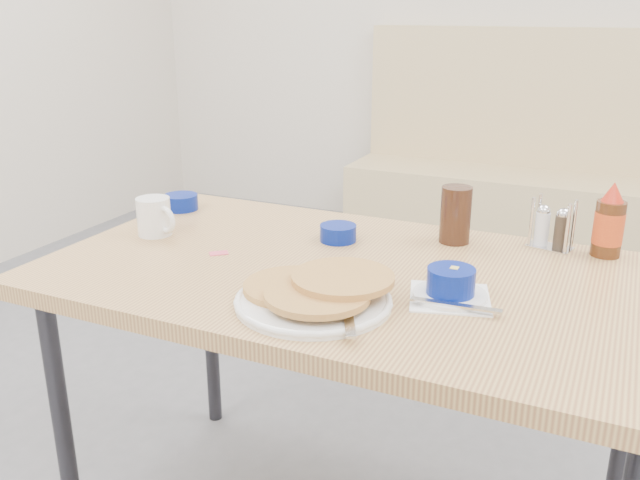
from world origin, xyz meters
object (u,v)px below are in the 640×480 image
at_px(pancake_plate, 316,294).
at_px(grits_setting, 451,286).
at_px(butter_bowl, 338,233).
at_px(condiment_caddy, 551,231).
at_px(amber_tumbler, 456,215).
at_px(creamer_bowl, 181,202).
at_px(syrup_bottle, 609,224).
at_px(coffee_mug, 155,216).
at_px(dining_table, 351,294).
at_px(booth_bench, 520,188).

height_order(pancake_plate, grits_setting, grits_setting).
distance_m(butter_bowl, condiment_caddy, 0.53).
bearing_deg(condiment_caddy, amber_tumbler, -152.82).
height_order(creamer_bowl, condiment_caddy, condiment_caddy).
bearing_deg(grits_setting, syrup_bottle, 56.36).
height_order(butter_bowl, condiment_caddy, condiment_caddy).
distance_m(grits_setting, condiment_caddy, 0.43).
height_order(pancake_plate, coffee_mug, coffee_mug).
relative_size(coffee_mug, creamer_bowl, 1.29).
height_order(dining_table, amber_tumbler, amber_tumbler).
bearing_deg(coffee_mug, amber_tumbler, 20.75).
relative_size(butter_bowl, syrup_bottle, 0.51).
distance_m(booth_bench, grits_setting, 2.65).
xyz_separation_m(amber_tumbler, syrup_bottle, (0.35, 0.06, 0.01)).
bearing_deg(grits_setting, dining_table, 164.62).
bearing_deg(butter_bowl, creamer_bowl, 173.06).
bearing_deg(booth_bench, creamer_bowl, -105.50).
distance_m(grits_setting, amber_tumbler, 0.36).
bearing_deg(syrup_bottle, pancake_plate, -132.94).
xyz_separation_m(butter_bowl, amber_tumbler, (0.27, 0.12, 0.05)).
height_order(coffee_mug, amber_tumbler, amber_tumbler).
bearing_deg(booth_bench, grits_setting, -84.62).
xyz_separation_m(dining_table, creamer_bowl, (-0.64, 0.23, 0.08)).
bearing_deg(grits_setting, butter_bowl, 146.07).
bearing_deg(condiment_caddy, butter_bowl, -147.53).
bearing_deg(booth_bench, dining_table, -90.00).
bearing_deg(grits_setting, booth_bench, 95.38).
bearing_deg(butter_bowl, grits_setting, -33.93).
relative_size(coffee_mug, grits_setting, 0.59).
relative_size(booth_bench, creamer_bowl, 19.31).
bearing_deg(butter_bowl, pancake_plate, -73.02).
xyz_separation_m(coffee_mug, amber_tumbler, (0.72, 0.27, 0.02)).
xyz_separation_m(booth_bench, condiment_caddy, (0.39, -2.19, 0.45)).
bearing_deg(syrup_bottle, dining_table, -146.63).
distance_m(dining_table, condiment_caddy, 0.53).
height_order(amber_tumbler, condiment_caddy, amber_tumbler).
distance_m(pancake_plate, butter_bowl, 0.39).
bearing_deg(syrup_bottle, booth_bench, 103.24).
height_order(dining_table, grits_setting, grits_setting).
xyz_separation_m(dining_table, condiment_caddy, (0.39, 0.34, 0.11)).
relative_size(pancake_plate, coffee_mug, 2.48).
relative_size(coffee_mug, syrup_bottle, 0.70).
relative_size(booth_bench, syrup_bottle, 10.51).
relative_size(dining_table, butter_bowl, 15.09).
relative_size(booth_bench, coffee_mug, 15.00).
bearing_deg(dining_table, syrup_bottle, 33.37).
distance_m(booth_bench, coffee_mug, 2.62).
bearing_deg(creamer_bowl, pancake_plate, -34.29).
xyz_separation_m(grits_setting, condiment_caddy, (0.14, 0.41, 0.02)).
bearing_deg(syrup_bottle, creamer_bowl, -174.75).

